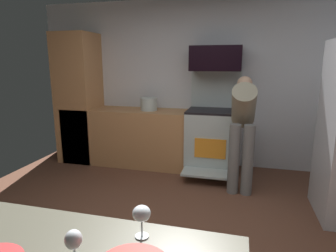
{
  "coord_description": "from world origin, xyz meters",
  "views": [
    {
      "loc": [
        0.71,
        -2.25,
        1.64
      ],
      "look_at": [
        0.06,
        0.3,
        1.05
      ],
      "focal_mm": 30.52,
      "sensor_mm": 36.0,
      "label": 1
    }
  ],
  "objects_px": {
    "oven_range": "(213,139)",
    "wine_glass_mid": "(142,215)",
    "microwave": "(216,58)",
    "wine_glass_near": "(74,242)",
    "stock_pot": "(149,104)",
    "person_cook": "(243,124)"
  },
  "relations": [
    {
      "from": "oven_range",
      "to": "wine_glass_mid",
      "type": "bearing_deg",
      "value": -90.04
    },
    {
      "from": "oven_range",
      "to": "wine_glass_mid",
      "type": "xyz_separation_m",
      "value": [
        -0.0,
        -3.18,
        0.5
      ]
    },
    {
      "from": "person_cook",
      "to": "microwave",
      "type": "bearing_deg",
      "value": 122.83
    },
    {
      "from": "microwave",
      "to": "person_cook",
      "type": "bearing_deg",
      "value": -57.17
    },
    {
      "from": "oven_range",
      "to": "stock_pot",
      "type": "relative_size",
      "value": 5.76
    },
    {
      "from": "wine_glass_mid",
      "to": "stock_pot",
      "type": "distance_m",
      "value": 3.35
    },
    {
      "from": "microwave",
      "to": "person_cook",
      "type": "relative_size",
      "value": 0.51
    },
    {
      "from": "wine_glass_mid",
      "to": "stock_pot",
      "type": "height_order",
      "value": "stock_pot"
    },
    {
      "from": "person_cook",
      "to": "wine_glass_near",
      "type": "bearing_deg",
      "value": -101.69
    },
    {
      "from": "person_cook",
      "to": "oven_range",
      "type": "bearing_deg",
      "value": 126.93
    },
    {
      "from": "microwave",
      "to": "stock_pot",
      "type": "distance_m",
      "value": 1.23
    },
    {
      "from": "oven_range",
      "to": "person_cook",
      "type": "xyz_separation_m",
      "value": [
        0.42,
        -0.56,
        0.37
      ]
    },
    {
      "from": "wine_glass_near",
      "to": "microwave",
      "type": "bearing_deg",
      "value": 87.23
    },
    {
      "from": "stock_pot",
      "to": "wine_glass_mid",
      "type": "bearing_deg",
      "value": -72.44
    },
    {
      "from": "microwave",
      "to": "wine_glass_near",
      "type": "bearing_deg",
      "value": -92.77
    },
    {
      "from": "microwave",
      "to": "stock_pot",
      "type": "xyz_separation_m",
      "value": [
        -1.01,
        -0.08,
        -0.69
      ]
    },
    {
      "from": "wine_glass_near",
      "to": "person_cook",
      "type": "bearing_deg",
      "value": 78.31
    },
    {
      "from": "person_cook",
      "to": "wine_glass_near",
      "type": "height_order",
      "value": "person_cook"
    },
    {
      "from": "wine_glass_mid",
      "to": "stock_pot",
      "type": "relative_size",
      "value": 0.56
    },
    {
      "from": "wine_glass_near",
      "to": "stock_pot",
      "type": "distance_m",
      "value": 3.54
    },
    {
      "from": "person_cook",
      "to": "wine_glass_mid",
      "type": "bearing_deg",
      "value": -99.22
    },
    {
      "from": "oven_range",
      "to": "person_cook",
      "type": "relative_size",
      "value": 1.04
    }
  ]
}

